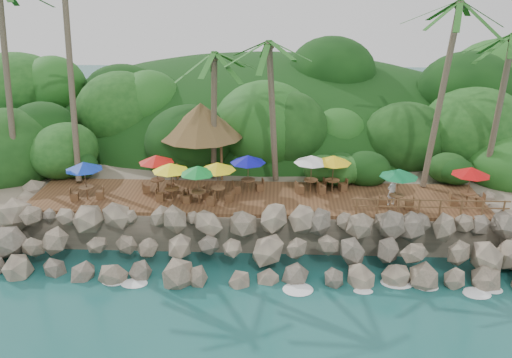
{
  "coord_description": "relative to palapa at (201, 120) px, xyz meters",
  "views": [
    {
      "loc": [
        1.32,
        -22.58,
        14.21
      ],
      "look_at": [
        0.0,
        6.0,
        3.4
      ],
      "focal_mm": 37.39,
      "sensor_mm": 36.0,
      "label": 1
    }
  ],
  "objects": [
    {
      "name": "jungle_hill",
      "position": [
        3.68,
        13.4,
        -5.79
      ],
      "size": [
        44.8,
        28.0,
        15.4
      ],
      "primitive_type": "ellipsoid",
      "color": "#143811",
      "rests_on": "ground"
    },
    {
      "name": "palapa",
      "position": [
        0.0,
        0.0,
        0.0
      ],
      "size": [
        5.35,
        5.35,
        4.6
      ],
      "color": "brown",
      "rests_on": "ground"
    },
    {
      "name": "dining_clusters",
      "position": [
        3.8,
        -4.32,
        -1.6
      ],
      "size": [
        23.55,
        4.27,
        2.28
      ],
      "color": "brown",
      "rests_on": "terrace"
    },
    {
      "name": "waiter",
      "position": [
        11.28,
        -4.92,
        -2.71
      ],
      "size": [
        0.67,
        0.57,
        1.56
      ],
      "primitive_type": "imported",
      "rotation": [
        0.0,
        0.0,
        3.56
      ],
      "color": "white",
      "rests_on": "terrace"
    },
    {
      "name": "foam_line",
      "position": [
        3.68,
        -9.8,
        -5.76
      ],
      "size": [
        25.2,
        0.8,
        0.06
      ],
      "color": "white",
      "rests_on": "ground"
    },
    {
      "name": "seawall",
      "position": [
        3.68,
        -8.1,
        -4.64
      ],
      "size": [
        29.0,
        4.0,
        2.3
      ],
      "primitive_type": null,
      "color": "gray",
      "rests_on": "ground"
    },
    {
      "name": "ground",
      "position": [
        3.68,
        -10.1,
        -5.79
      ],
      "size": [
        140.0,
        140.0,
        0.0
      ],
      "primitive_type": "plane",
      "color": "#19514F",
      "rests_on": "ground"
    },
    {
      "name": "jungle_foliage",
      "position": [
        3.68,
        4.9,
        -5.79
      ],
      "size": [
        44.0,
        16.0,
        12.0
      ],
      "primitive_type": null,
      "color": "#143811",
      "rests_on": "ground"
    },
    {
      "name": "terrace",
      "position": [
        3.68,
        -4.1,
        -3.59
      ],
      "size": [
        26.0,
        5.0,
        0.2
      ],
      "primitive_type": "cube",
      "color": "brown",
      "rests_on": "land_base"
    },
    {
      "name": "palms",
      "position": [
        3.11,
        -1.34,
        6.73
      ],
      "size": [
        35.19,
        6.72,
        15.1
      ],
      "color": "brown",
      "rests_on": "ground"
    },
    {
      "name": "land_base",
      "position": [
        3.68,
        5.9,
        -4.74
      ],
      "size": [
        32.0,
        25.2,
        2.1
      ],
      "primitive_type": "cube",
      "color": "gray",
      "rests_on": "ground"
    },
    {
      "name": "railing",
      "position": [
        13.0,
        -6.45,
        -2.88
      ],
      "size": [
        8.3,
        0.1,
        1.0
      ],
      "color": "brown",
      "rests_on": "terrace"
    }
  ]
}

